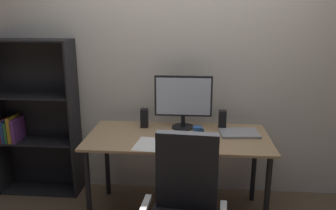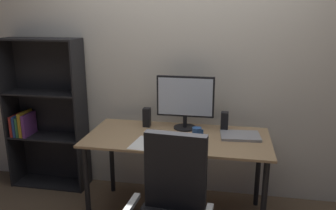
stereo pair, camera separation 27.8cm
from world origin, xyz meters
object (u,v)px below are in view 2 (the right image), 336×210
Objects in this scene: mouse at (203,142)px; speaker_right at (224,122)px; bookshelf at (45,115)px; monitor at (185,99)px; keyboard at (177,143)px; laptop at (240,136)px; speaker_left at (147,117)px; coffee_mug at (197,133)px; desk at (177,146)px.

mouse is 0.38m from speaker_right.
speaker_right is at bearing -4.70° from bookshelf.
keyboard is at bearing -91.71° from monitor.
mouse reaches higher than laptop.
speaker_left is at bearing 166.52° from laptop.
speaker_right is (0.22, 0.21, 0.04)m from coffee_mug.
speaker_right is at bearing 28.49° from desk.
desk is 15.81× the size of mouse.
speaker_right is 0.11× the size of bookshelf.
keyboard is 0.22m from coffee_mug.
speaker_left is 1.11m from bookshelf.
laptop is at bearing 26.97° from keyboard.
bookshelf is (-1.10, 0.15, -0.09)m from speaker_left.
desk is at bearing 97.86° from keyboard.
desk is 0.41m from speaker_left.
speaker_left is (-0.33, 0.37, 0.08)m from keyboard.
keyboard is 0.19× the size of bookshelf.
coffee_mug is 0.29× the size of laptop.
coffee_mug reaches higher than laptop.
monitor is at bearing -5.51° from bookshelf.
keyboard is 1.71× the size of speaker_left.
coffee_mug is at bearing 117.86° from mouse.
bookshelf reaches higher than desk.
mouse is at bearing -65.66° from coffee_mug.
desk is at bearing -98.73° from monitor.
mouse is (0.22, -0.14, 0.10)m from desk.
keyboard is at bearing -19.84° from bookshelf.
keyboard is 1.71× the size of speaker_right.
speaker_left is at bearing -7.63° from bookshelf.
monitor is 0.33× the size of bookshelf.
speaker_right is (0.35, -0.01, -0.18)m from monitor.
mouse is 0.30× the size of laptop.
desk is 1.46m from bookshelf.
speaker_right is at bearing -1.30° from monitor.
laptop is 0.21× the size of bookshelf.
desk is 1.01× the size of bookshelf.
speaker_right reaches higher than laptop.
coffee_mug reaches higher than keyboard.
mouse is 0.36m from laptop.
mouse is (0.19, -0.35, -0.25)m from monitor.
speaker_left is at bearing 150.96° from mouse.
bookshelf is (-1.45, 0.14, -0.27)m from monitor.
monitor reaches higher than coffee_mug.
coffee_mug is 0.36m from laptop.
coffee_mug is at bearing -0.96° from desk.
coffee_mug is 0.55× the size of speaker_left.
mouse is 0.06× the size of bookshelf.
mouse is at bearing -61.62° from monitor.
coffee_mug is (0.14, 0.16, 0.03)m from keyboard.
bookshelf reaches higher than speaker_left.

